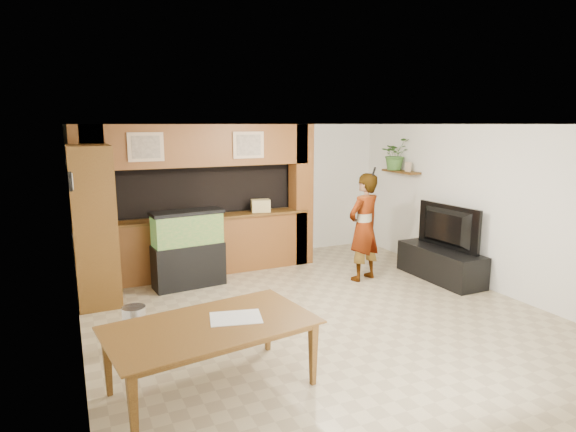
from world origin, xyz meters
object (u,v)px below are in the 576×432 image
pantry_cabinet (94,225)px  person (364,227)px  aquarium (188,250)px  dining_table (214,359)px  television (443,227)px

pantry_cabinet → person: pantry_cabinet is taller
pantry_cabinet → aquarium: (1.38, 0.10, -0.54)m
pantry_cabinet → dining_table: pantry_cabinet is taller
aquarium → person: 2.91m
pantry_cabinet → television: 5.52m
television → dining_table: bearing=107.6°
person → television: bearing=139.6°
aquarium → person: bearing=-23.3°
aquarium → television: television is taller
television → dining_table: 4.87m
pantry_cabinet → person: bearing=-10.8°
aquarium → dining_table: bearing=-104.6°
person → aquarium: bearing=-34.3°
aquarium → person: (2.76, -0.89, 0.29)m
pantry_cabinet → person: 4.22m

